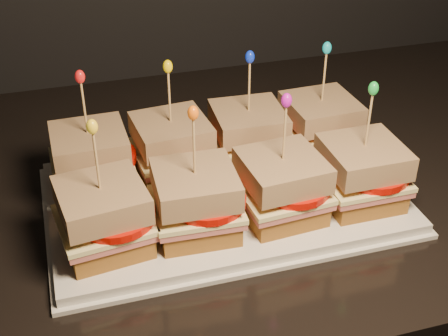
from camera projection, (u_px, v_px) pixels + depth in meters
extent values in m
cube|color=white|center=(224.00, 198.00, 0.80)|extent=(0.44, 0.27, 0.02)
cube|color=white|center=(224.00, 202.00, 0.81)|extent=(0.45, 0.28, 0.01)
cube|color=#5B3510|center=(94.00, 177.00, 0.81)|extent=(0.09, 0.09, 0.02)
cube|color=#BA544F|center=(92.00, 167.00, 0.80)|extent=(0.10, 0.10, 0.01)
cube|color=#FDF4A0|center=(92.00, 162.00, 0.79)|extent=(0.10, 0.10, 0.01)
cylinder|color=#C60E03|center=(101.00, 158.00, 0.79)|extent=(0.09, 0.09, 0.01)
cube|color=#64310E|center=(89.00, 143.00, 0.78)|extent=(0.09, 0.09, 0.03)
cylinder|color=tan|center=(85.00, 111.00, 0.75)|extent=(0.00, 0.00, 0.09)
ellipsoid|color=red|center=(80.00, 77.00, 0.73)|extent=(0.01, 0.01, 0.02)
cube|color=#5B3510|center=(173.00, 165.00, 0.83)|extent=(0.10, 0.10, 0.02)
cube|color=#BA544F|center=(172.00, 155.00, 0.82)|extent=(0.11, 0.10, 0.01)
cube|color=#FDF4A0|center=(172.00, 150.00, 0.82)|extent=(0.11, 0.10, 0.01)
cylinder|color=#C60E03|center=(182.00, 146.00, 0.81)|extent=(0.09, 0.09, 0.01)
cube|color=#64310E|center=(171.00, 132.00, 0.80)|extent=(0.10, 0.10, 0.03)
cylinder|color=tan|center=(170.00, 100.00, 0.78)|extent=(0.00, 0.00, 0.09)
ellipsoid|color=#F3D102|center=(168.00, 66.00, 0.75)|extent=(0.01, 0.01, 0.02)
cube|color=#5B3510|center=(248.00, 153.00, 0.86)|extent=(0.09, 0.09, 0.02)
cube|color=#BA544F|center=(248.00, 143.00, 0.85)|extent=(0.10, 0.10, 0.01)
cube|color=#FDF4A0|center=(248.00, 139.00, 0.84)|extent=(0.10, 0.10, 0.01)
cylinder|color=#C60E03|center=(258.00, 135.00, 0.84)|extent=(0.09, 0.09, 0.01)
cube|color=#64310E|center=(248.00, 121.00, 0.83)|extent=(0.10, 0.10, 0.03)
cylinder|color=tan|center=(249.00, 90.00, 0.80)|extent=(0.00, 0.00, 0.09)
ellipsoid|color=#0D2AD1|center=(250.00, 57.00, 0.78)|extent=(0.01, 0.01, 0.02)
cube|color=#5B3510|center=(318.00, 142.00, 0.88)|extent=(0.09, 0.09, 0.02)
cube|color=#BA544F|center=(319.00, 132.00, 0.87)|extent=(0.10, 0.10, 0.01)
cube|color=#FDF4A0|center=(319.00, 128.00, 0.87)|extent=(0.10, 0.10, 0.01)
cylinder|color=#C60E03|center=(330.00, 124.00, 0.86)|extent=(0.09, 0.09, 0.01)
cube|color=#64310E|center=(321.00, 110.00, 0.85)|extent=(0.09, 0.09, 0.03)
cylinder|color=tan|center=(324.00, 80.00, 0.83)|extent=(0.00, 0.00, 0.09)
ellipsoid|color=#13ADB9|center=(327.00, 48.00, 0.80)|extent=(0.01, 0.01, 0.02)
cube|color=#5B3510|center=(106.00, 236.00, 0.70)|extent=(0.10, 0.10, 0.02)
cube|color=#BA544F|center=(105.00, 225.00, 0.69)|extent=(0.11, 0.11, 0.01)
cube|color=#FDF4A0|center=(104.00, 220.00, 0.69)|extent=(0.11, 0.11, 0.01)
cylinder|color=#C60E03|center=(115.00, 216.00, 0.68)|extent=(0.09, 0.09, 0.01)
cube|color=#64310E|center=(102.00, 200.00, 0.68)|extent=(0.10, 0.10, 0.03)
cylinder|color=tan|center=(97.00, 164.00, 0.65)|extent=(0.00, 0.00, 0.09)
ellipsoid|color=yellow|center=(92.00, 127.00, 0.63)|extent=(0.01, 0.01, 0.02)
cube|color=#5B3510|center=(196.00, 220.00, 0.73)|extent=(0.09, 0.09, 0.02)
cube|color=#BA544F|center=(196.00, 209.00, 0.72)|extent=(0.10, 0.10, 0.01)
cube|color=#FDF4A0|center=(196.00, 204.00, 0.72)|extent=(0.10, 0.10, 0.01)
cylinder|color=#C60E03|center=(207.00, 200.00, 0.71)|extent=(0.09, 0.09, 0.01)
cube|color=#64310E|center=(195.00, 184.00, 0.70)|extent=(0.10, 0.10, 0.03)
cylinder|color=tan|center=(194.00, 150.00, 0.68)|extent=(0.00, 0.00, 0.09)
ellipsoid|color=orange|center=(193.00, 113.00, 0.65)|extent=(0.01, 0.01, 0.02)
cube|color=#5B3510|center=(280.00, 205.00, 0.75)|extent=(0.10, 0.10, 0.02)
cube|color=#BA544F|center=(281.00, 194.00, 0.74)|extent=(0.11, 0.10, 0.01)
cube|color=#FDF4A0|center=(281.00, 190.00, 0.74)|extent=(0.11, 0.10, 0.01)
cylinder|color=#C60E03|center=(293.00, 185.00, 0.73)|extent=(0.09, 0.09, 0.01)
cube|color=#64310E|center=(282.00, 170.00, 0.73)|extent=(0.10, 0.10, 0.03)
cylinder|color=tan|center=(284.00, 136.00, 0.70)|extent=(0.00, 0.00, 0.09)
ellipsoid|color=#C011B7|center=(287.00, 100.00, 0.68)|extent=(0.01, 0.01, 0.02)
cube|color=#5B3510|center=(359.00, 191.00, 0.78)|extent=(0.09, 0.09, 0.02)
cube|color=#BA544F|center=(360.00, 180.00, 0.77)|extent=(0.10, 0.10, 0.01)
cube|color=#FDF4A0|center=(361.00, 176.00, 0.77)|extent=(0.10, 0.10, 0.01)
cylinder|color=#C60E03|center=(373.00, 172.00, 0.76)|extent=(0.09, 0.09, 0.01)
cube|color=#64310E|center=(364.00, 157.00, 0.75)|extent=(0.09, 0.09, 0.03)
cylinder|color=tan|center=(368.00, 124.00, 0.73)|extent=(0.00, 0.00, 0.09)
ellipsoid|color=green|center=(373.00, 88.00, 0.70)|extent=(0.01, 0.01, 0.02)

